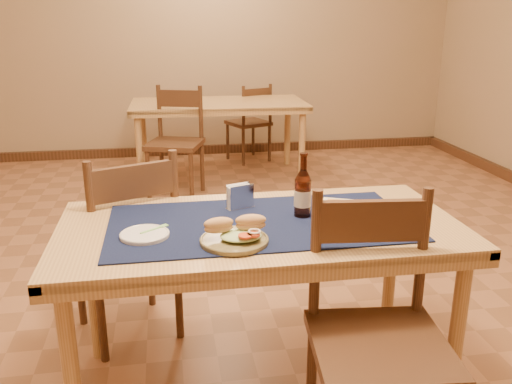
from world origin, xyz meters
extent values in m
cube|color=#966241|center=(0.00, 0.00, -0.01)|extent=(6.00, 7.00, 0.02)
cube|color=tan|center=(0.00, 3.51, 1.40)|extent=(6.00, 0.02, 2.80)
cylinder|color=tan|center=(-0.72, -1.12, 0.35)|extent=(0.06, 0.06, 0.71)
cylinder|color=tan|center=(0.72, -1.12, 0.35)|extent=(0.06, 0.06, 0.71)
cylinder|color=tan|center=(-0.72, -0.48, 0.35)|extent=(0.06, 0.06, 0.71)
cylinder|color=tan|center=(0.72, -0.48, 0.35)|extent=(0.06, 0.06, 0.71)
cube|color=tan|center=(0.00, -0.80, 0.73)|extent=(1.60, 0.80, 0.04)
cube|color=#0F1837|center=(0.00, -0.80, 0.75)|extent=(1.20, 0.60, 0.01)
cube|color=#472A19|center=(0.00, 3.47, 0.05)|extent=(6.00, 0.06, 0.10)
cylinder|color=tan|center=(-0.60, 2.19, 0.35)|extent=(0.06, 0.06, 0.71)
cylinder|color=tan|center=(0.93, 2.16, 0.35)|extent=(0.06, 0.06, 0.71)
cylinder|color=tan|center=(-0.59, 2.87, 0.35)|extent=(0.06, 0.06, 0.71)
cylinder|color=tan|center=(0.94, 2.84, 0.35)|extent=(0.06, 0.06, 0.71)
cube|color=tan|center=(0.17, 2.51, 0.73)|extent=(1.71, 0.88, 0.04)
cylinder|color=#472A19|center=(-0.48, -0.03, 0.24)|extent=(0.04, 0.04, 0.48)
cylinder|color=#472A19|center=(-0.83, -0.17, 0.24)|extent=(0.04, 0.04, 0.48)
cylinder|color=#472A19|center=(-0.33, -0.38, 0.24)|extent=(0.04, 0.04, 0.48)
cylinder|color=#472A19|center=(-0.69, -0.53, 0.24)|extent=(0.04, 0.04, 0.48)
cube|color=#472A19|center=(-0.58, -0.28, 0.48)|extent=(0.58, 0.58, 0.04)
cube|color=#472A19|center=(-0.51, -0.47, 0.85)|extent=(0.37, 0.17, 0.15)
cylinder|color=#472A19|center=(-0.33, -0.39, 0.72)|extent=(0.04, 0.04, 0.49)
cylinder|color=#472A19|center=(-0.68, -0.54, 0.72)|extent=(0.04, 0.04, 0.49)
cylinder|color=#472A19|center=(0.15, -1.11, 0.24)|extent=(0.04, 0.04, 0.48)
cylinder|color=#472A19|center=(0.53, -1.15, 0.24)|extent=(0.04, 0.04, 0.48)
cube|color=#472A19|center=(0.32, -1.32, 0.48)|extent=(0.50, 0.50, 0.04)
cube|color=#472A19|center=(0.34, -1.12, 0.86)|extent=(0.39, 0.07, 0.15)
cylinder|color=#472A19|center=(0.15, -1.10, 0.73)|extent=(0.04, 0.04, 0.49)
cylinder|color=#472A19|center=(0.53, -1.14, 0.73)|extent=(0.04, 0.04, 0.49)
cylinder|color=#472A19|center=(-0.52, 1.78, 0.24)|extent=(0.04, 0.04, 0.48)
cylinder|color=#472A19|center=(-0.16, 1.67, 0.24)|extent=(0.04, 0.04, 0.48)
cylinder|color=#472A19|center=(-0.41, 2.15, 0.24)|extent=(0.04, 0.04, 0.48)
cylinder|color=#472A19|center=(-0.04, 2.03, 0.24)|extent=(0.04, 0.04, 0.48)
cube|color=#472A19|center=(-0.28, 1.91, 0.48)|extent=(0.56, 0.56, 0.04)
cube|color=#472A19|center=(-0.22, 2.10, 0.85)|extent=(0.37, 0.15, 0.15)
cylinder|color=#472A19|center=(-0.40, 2.16, 0.72)|extent=(0.04, 0.04, 0.49)
cylinder|color=#472A19|center=(-0.04, 2.04, 0.72)|extent=(0.04, 0.04, 0.49)
cylinder|color=#472A19|center=(0.64, 3.31, 0.21)|extent=(0.03, 0.03, 0.43)
cylinder|color=#472A19|center=(0.33, 3.17, 0.21)|extent=(0.03, 0.03, 0.43)
cylinder|color=#472A19|center=(0.78, 2.99, 0.21)|extent=(0.03, 0.03, 0.43)
cylinder|color=#472A19|center=(0.46, 2.86, 0.21)|extent=(0.03, 0.03, 0.43)
cube|color=#472A19|center=(0.55, 3.08, 0.43)|extent=(0.52, 0.52, 0.04)
cube|color=#472A19|center=(0.62, 2.92, 0.76)|extent=(0.32, 0.16, 0.13)
cylinder|color=#472A19|center=(0.78, 2.99, 0.64)|extent=(0.03, 0.03, 0.43)
cylinder|color=#472A19|center=(0.47, 2.85, 0.64)|extent=(0.03, 0.03, 0.43)
cylinder|color=brown|center=(-0.13, -0.99, 0.76)|extent=(0.25, 0.25, 0.01)
torus|color=brown|center=(-0.13, -0.99, 0.77)|extent=(0.25, 0.25, 0.01)
ellipsoid|color=#BED592|center=(-0.11, -1.00, 0.78)|extent=(0.15, 0.12, 0.03)
ellipsoid|color=tan|center=(-0.18, -0.98, 0.82)|extent=(0.11, 0.06, 0.06)
ellipsoid|color=tan|center=(-0.06, -0.97, 0.82)|extent=(0.11, 0.05, 0.06)
cylinder|color=red|center=(-0.10, -1.04, 0.80)|extent=(0.05, 0.05, 0.01)
cylinder|color=red|center=(-0.06, -1.03, 0.80)|extent=(0.05, 0.05, 0.01)
torus|color=silver|center=(-0.06, -1.03, 0.81)|extent=(0.05, 0.05, 0.01)
cylinder|color=silver|center=(-0.45, -0.88, 0.76)|extent=(0.18, 0.18, 0.01)
torus|color=silver|center=(-0.45, -0.88, 0.77)|extent=(0.18, 0.18, 0.01)
cube|color=#86D173|center=(-0.43, -0.85, 0.77)|extent=(0.08, 0.06, 0.00)
cube|color=#86D173|center=(-0.38, -0.81, 0.77)|extent=(0.04, 0.03, 0.00)
cylinder|color=#471A0C|center=(0.18, -0.76, 0.83)|extent=(0.07, 0.07, 0.15)
cone|color=#471A0C|center=(0.18, -0.76, 0.93)|extent=(0.07, 0.07, 0.04)
cylinder|color=#471A0C|center=(0.18, -0.76, 0.98)|extent=(0.03, 0.03, 0.06)
cylinder|color=#471A0C|center=(0.18, -0.76, 1.02)|extent=(0.03, 0.03, 0.01)
cylinder|color=beige|center=(0.18, -0.76, 0.83)|extent=(0.07, 0.07, 0.07)
cube|color=silver|center=(-0.06, -0.62, 0.76)|extent=(0.13, 0.08, 0.00)
cube|color=silver|center=(-0.05, -0.64, 0.81)|extent=(0.11, 0.04, 0.10)
cube|color=silver|center=(-0.06, -0.60, 0.81)|extent=(0.11, 0.04, 0.10)
cube|color=white|center=(-0.06, -0.62, 0.81)|extent=(0.11, 0.06, 0.09)
cube|color=#3F87CC|center=(-0.05, -0.64, 0.82)|extent=(0.07, 0.03, 0.03)
cube|color=beige|center=(0.43, -0.72, 0.76)|extent=(0.38, 0.33, 0.00)
cube|color=gold|center=(0.43, -0.72, 0.76)|extent=(0.32, 0.28, 0.00)
camera|label=1|loc=(-0.35, -2.79, 1.53)|focal=38.00mm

